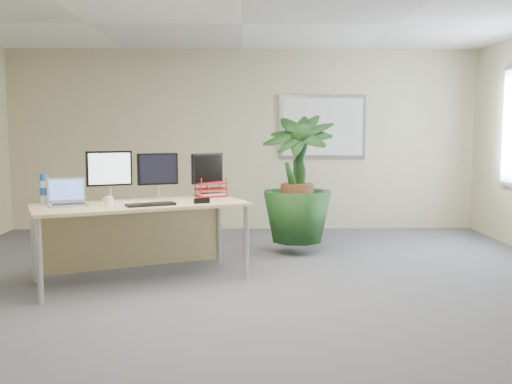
{
  "coord_description": "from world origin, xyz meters",
  "views": [
    {
      "loc": [
        0.02,
        -4.62,
        1.5
      ],
      "look_at": [
        0.12,
        0.35,
        0.96
      ],
      "focal_mm": 40.0,
      "sensor_mm": 36.0,
      "label": 1
    }
  ],
  "objects_px": {
    "floor_plant": "(297,192)",
    "monitor_right": "(158,173)",
    "laptop": "(68,199)",
    "desk": "(138,218)",
    "monitor_left": "(109,172)"
  },
  "relations": [
    {
      "from": "floor_plant",
      "to": "monitor_left",
      "type": "bearing_deg",
      "value": -151.6
    },
    {
      "from": "floor_plant",
      "to": "monitor_right",
      "type": "xyz_separation_m",
      "value": [
        -1.55,
        -0.88,
        0.31
      ]
    },
    {
      "from": "desk",
      "to": "laptop",
      "type": "bearing_deg",
      "value": -159.52
    },
    {
      "from": "monitor_right",
      "to": "monitor_left",
      "type": "bearing_deg",
      "value": -156.33
    },
    {
      "from": "laptop",
      "to": "desk",
      "type": "bearing_deg",
      "value": 20.48
    },
    {
      "from": "monitor_left",
      "to": "laptop",
      "type": "distance_m",
      "value": 0.51
    },
    {
      "from": "monitor_left",
      "to": "laptop",
      "type": "bearing_deg",
      "value": -136.16
    },
    {
      "from": "desk",
      "to": "monitor_left",
      "type": "bearing_deg",
      "value": 164.19
    },
    {
      "from": "desk",
      "to": "laptop",
      "type": "relative_size",
      "value": 4.91
    },
    {
      "from": "monitor_left",
      "to": "laptop",
      "type": "height_order",
      "value": "monitor_left"
    },
    {
      "from": "laptop",
      "to": "floor_plant",
      "type": "bearing_deg",
      "value": 30.96
    },
    {
      "from": "desk",
      "to": "monitor_right",
      "type": "height_order",
      "value": "monitor_right"
    },
    {
      "from": "floor_plant",
      "to": "monitor_right",
      "type": "height_order",
      "value": "floor_plant"
    },
    {
      "from": "monitor_left",
      "to": "desk",
      "type": "bearing_deg",
      "value": -15.81
    },
    {
      "from": "desk",
      "to": "monitor_right",
      "type": "distance_m",
      "value": 0.55
    }
  ]
}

